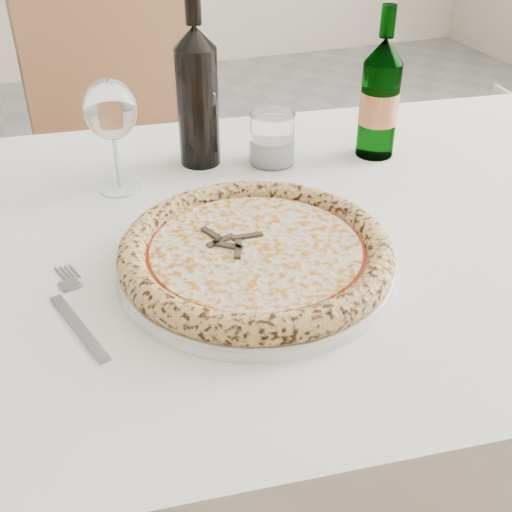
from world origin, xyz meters
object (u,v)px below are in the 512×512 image
object	(u,v)px
wine_glass	(110,112)
beer_bottle	(380,99)
tumbler	(272,142)
plate	(256,263)
chair_far	(136,153)
dining_table	(233,284)
pizza	(256,252)
wine_bottle	(197,95)

from	to	relation	value
wine_glass	beer_bottle	size ratio (longest dim) A/B	0.71
wine_glass	beer_bottle	distance (m)	0.43
wine_glass	tumbler	bearing A→B (deg)	2.54
wine_glass	beer_bottle	world-z (taller)	beer_bottle
plate	wine_glass	bearing A→B (deg)	113.71
chair_far	wine_glass	size ratio (longest dim) A/B	5.38
chair_far	tumbler	distance (m)	0.68
chair_far	plate	distance (m)	0.93
dining_table	plate	xyz separation A→B (m)	(-0.00, -0.10, 0.10)
tumbler	wine_glass	bearing A→B (deg)	-177.46
wine_glass	beer_bottle	bearing A→B (deg)	-2.51
wine_glass	dining_table	bearing A→B (deg)	-55.57
chair_far	beer_bottle	xyz separation A→B (m)	(0.31, -0.64, 0.32)
chair_far	plate	size ratio (longest dim) A/B	2.68
chair_far	wine_glass	xyz separation A→B (m)	(-0.12, -0.63, 0.35)
pizza	beer_bottle	distance (m)	0.41
tumbler	beer_bottle	xyz separation A→B (m)	(0.18, -0.03, 0.06)
wine_glass	wine_bottle	xyz separation A→B (m)	(0.14, 0.05, -0.01)
pizza	wine_glass	xyz separation A→B (m)	(-0.12, 0.28, 0.10)
dining_table	pizza	xyz separation A→B (m)	(-0.00, -0.10, 0.12)
chair_far	wine_bottle	bearing A→B (deg)	-88.08
dining_table	chair_far	xyz separation A→B (m)	(0.00, 0.80, -0.13)
plate	wine_bottle	world-z (taller)	wine_bottle
wine_bottle	wine_glass	bearing A→B (deg)	-160.33
chair_far	pizza	xyz separation A→B (m)	(-0.00, -0.90, 0.25)
chair_far	beer_bottle	distance (m)	0.78
dining_table	wine_bottle	size ratio (longest dim) A/B	5.55
pizza	wine_bottle	size ratio (longest dim) A/B	1.26
plate	beer_bottle	size ratio (longest dim) A/B	1.42
dining_table	pizza	bearing A→B (deg)	-90.00
chair_far	tumbler	bearing A→B (deg)	-77.94
chair_far	beer_bottle	size ratio (longest dim) A/B	3.80
dining_table	plate	size ratio (longest dim) A/B	4.32
wine_bottle	tumbler	bearing A→B (deg)	-19.69
dining_table	wine_glass	bearing A→B (deg)	124.43
dining_table	wine_glass	distance (m)	0.30
pizza	chair_far	bearing A→B (deg)	89.85
dining_table	beer_bottle	xyz separation A→B (m)	(0.31, 0.16, 0.19)
chair_far	dining_table	bearing A→B (deg)	-90.17
pizza	beer_bottle	world-z (taller)	beer_bottle
beer_bottle	wine_bottle	xyz separation A→B (m)	(-0.29, 0.07, 0.02)
plate	wine_glass	size ratio (longest dim) A/B	2.01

